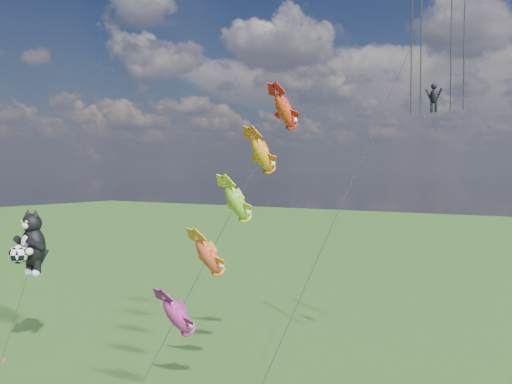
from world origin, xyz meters
The scene contains 3 objects.
cat_kite_rig centered at (-4.38, 6.66, 7.54)m, with size 2.16×4.04×9.92m.
fish_windsock_rig centered at (12.80, 7.33, 10.84)m, with size 2.23×15.87×19.32m.
parafoil_rig centered at (20.89, 15.87, 18.36)m, with size 6.52×16.74×26.94m.
Camera 1 is at (30.51, -18.23, 12.63)m, focal length 40.00 mm.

